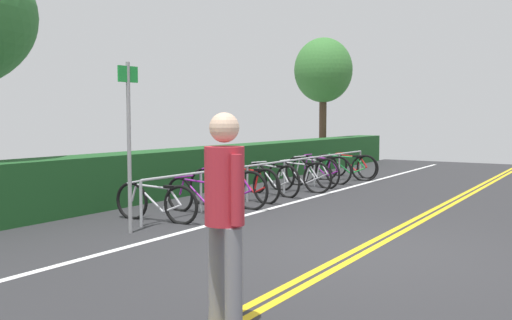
{
  "coord_description": "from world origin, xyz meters",
  "views": [
    {
      "loc": [
        -6.85,
        -2.68,
        1.74
      ],
      "look_at": [
        2.28,
        3.09,
        0.92
      ],
      "focal_mm": 39.16,
      "sensor_mm": 36.0,
      "label": 1
    }
  ],
  "objects_px": {
    "bicycle_0": "(156,202)",
    "bicycle_6": "(312,172)",
    "bicycle_7": "(321,169)",
    "bicycle_2": "(227,188)",
    "bicycle_4": "(271,179)",
    "bicycle_8": "(345,167)",
    "bike_rack": "(284,168)",
    "bicycle_3": "(249,184)",
    "tree_mid": "(323,71)",
    "sign_post_near": "(129,132)",
    "bicycle_1": "(201,196)",
    "pedestrian": "(225,206)",
    "bicycle_5": "(299,176)",
    "bicycle_9": "(352,165)"
  },
  "relations": [
    {
      "from": "bicycle_7",
      "to": "sign_post_near",
      "type": "distance_m",
      "value": 7.48
    },
    {
      "from": "bicycle_3",
      "to": "bicycle_4",
      "type": "height_order",
      "value": "bicycle_3"
    },
    {
      "from": "bicycle_0",
      "to": "bicycle_6",
      "type": "xyz_separation_m",
      "value": [
        5.66,
        -0.08,
        0.05
      ]
    },
    {
      "from": "bicycle_0",
      "to": "bicycle_2",
      "type": "distance_m",
      "value": 1.88
    },
    {
      "from": "sign_post_near",
      "to": "tree_mid",
      "type": "xyz_separation_m",
      "value": [
        13.59,
        3.29,
        2.0
      ]
    },
    {
      "from": "bicycle_2",
      "to": "pedestrian",
      "type": "height_order",
      "value": "pedestrian"
    },
    {
      "from": "bicycle_1",
      "to": "tree_mid",
      "type": "bearing_deg",
      "value": 15.17
    },
    {
      "from": "bicycle_8",
      "to": "sign_post_near",
      "type": "height_order",
      "value": "sign_post_near"
    },
    {
      "from": "bicycle_4",
      "to": "bicycle_8",
      "type": "xyz_separation_m",
      "value": [
        3.67,
        -0.2,
        0.0
      ]
    },
    {
      "from": "bicycle_4",
      "to": "bicycle_9",
      "type": "relative_size",
      "value": 1.01
    },
    {
      "from": "bicycle_3",
      "to": "tree_mid",
      "type": "height_order",
      "value": "tree_mid"
    },
    {
      "from": "bicycle_5",
      "to": "bicycle_8",
      "type": "height_order",
      "value": "bicycle_8"
    },
    {
      "from": "bicycle_7",
      "to": "bike_rack",
      "type": "bearing_deg",
      "value": -176.43
    },
    {
      "from": "bicycle_0",
      "to": "sign_post_near",
      "type": "height_order",
      "value": "sign_post_near"
    },
    {
      "from": "pedestrian",
      "to": "sign_post_near",
      "type": "distance_m",
      "value": 4.3
    },
    {
      "from": "bicycle_2",
      "to": "bicycle_8",
      "type": "xyz_separation_m",
      "value": [
        5.59,
        -0.06,
        -0.01
      ]
    },
    {
      "from": "bicycle_4",
      "to": "bicycle_7",
      "type": "height_order",
      "value": "bicycle_7"
    },
    {
      "from": "bicycle_8",
      "to": "sign_post_near",
      "type": "xyz_separation_m",
      "value": [
        -8.38,
        -0.11,
        1.16
      ]
    },
    {
      "from": "bicycle_8",
      "to": "bicycle_3",
      "type": "bearing_deg",
      "value": 178.43
    },
    {
      "from": "bicycle_0",
      "to": "bicycle_7",
      "type": "distance_m",
      "value": 6.47
    },
    {
      "from": "bicycle_0",
      "to": "bicycle_6",
      "type": "relative_size",
      "value": 0.98
    },
    {
      "from": "bicycle_8",
      "to": "bike_rack",
      "type": "bearing_deg",
      "value": 178.09
    },
    {
      "from": "bicycle_4",
      "to": "bike_rack",
      "type": "bearing_deg",
      "value": -12.27
    },
    {
      "from": "bike_rack",
      "to": "bicycle_2",
      "type": "relative_size",
      "value": 5.03
    },
    {
      "from": "tree_mid",
      "to": "bicycle_2",
      "type": "bearing_deg",
      "value": -163.9
    },
    {
      "from": "bicycle_0",
      "to": "bicycle_7",
      "type": "height_order",
      "value": "bicycle_7"
    },
    {
      "from": "bicycle_2",
      "to": "bicycle_8",
      "type": "distance_m",
      "value": 5.59
    },
    {
      "from": "bicycle_0",
      "to": "tree_mid",
      "type": "height_order",
      "value": "tree_mid"
    },
    {
      "from": "bicycle_1",
      "to": "sign_post_near",
      "type": "relative_size",
      "value": 0.68
    },
    {
      "from": "bicycle_3",
      "to": "bicycle_7",
      "type": "bearing_deg",
      "value": 1.85
    },
    {
      "from": "bicycle_6",
      "to": "bicycle_8",
      "type": "relative_size",
      "value": 0.98
    },
    {
      "from": "sign_post_near",
      "to": "tree_mid",
      "type": "bearing_deg",
      "value": 13.6
    },
    {
      "from": "bicycle_4",
      "to": "sign_post_near",
      "type": "distance_m",
      "value": 4.86
    },
    {
      "from": "bicycle_6",
      "to": "bicycle_7",
      "type": "relative_size",
      "value": 0.97
    },
    {
      "from": "sign_post_near",
      "to": "bicycle_6",
      "type": "bearing_deg",
      "value": 2.05
    },
    {
      "from": "tree_mid",
      "to": "bicycle_3",
      "type": "bearing_deg",
      "value": -162.93
    },
    {
      "from": "bike_rack",
      "to": "bicycle_7",
      "type": "distance_m",
      "value": 2.27
    },
    {
      "from": "bike_rack",
      "to": "sign_post_near",
      "type": "xyz_separation_m",
      "value": [
        -5.13,
        -0.22,
        0.94
      ]
    },
    {
      "from": "bicycle_7",
      "to": "sign_post_near",
      "type": "xyz_separation_m",
      "value": [
        -7.38,
        -0.36,
        1.15
      ]
    },
    {
      "from": "bicycle_8",
      "to": "pedestrian",
      "type": "height_order",
      "value": "pedestrian"
    },
    {
      "from": "bicycle_0",
      "to": "bicycle_6",
      "type": "height_order",
      "value": "bicycle_6"
    },
    {
      "from": "bicycle_2",
      "to": "bicycle_4",
      "type": "relative_size",
      "value": 1.07
    },
    {
      "from": "bike_rack",
      "to": "bicycle_5",
      "type": "xyz_separation_m",
      "value": [
        0.45,
        -0.15,
        -0.23
      ]
    },
    {
      "from": "bicycle_7",
      "to": "sign_post_near",
      "type": "relative_size",
      "value": 0.69
    },
    {
      "from": "bicycle_7",
      "to": "bicycle_8",
      "type": "distance_m",
      "value": 1.02
    },
    {
      "from": "bicycle_2",
      "to": "bicycle_8",
      "type": "bearing_deg",
      "value": -0.58
    },
    {
      "from": "bicycle_7",
      "to": "sign_post_near",
      "type": "bearing_deg",
      "value": -177.2
    },
    {
      "from": "bicycle_4",
      "to": "bicycle_7",
      "type": "relative_size",
      "value": 0.98
    },
    {
      "from": "pedestrian",
      "to": "sign_post_near",
      "type": "xyz_separation_m",
      "value": [
        2.44,
        3.5,
        0.49
      ]
    },
    {
      "from": "bicycle_5",
      "to": "bicycle_7",
      "type": "xyz_separation_m",
      "value": [
        1.81,
        0.29,
        0.01
      ]
    }
  ]
}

